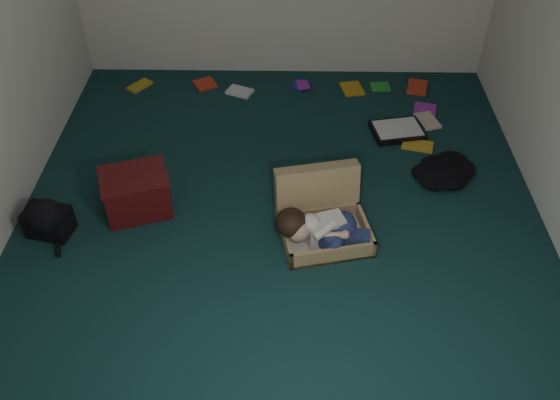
{
  "coord_description": "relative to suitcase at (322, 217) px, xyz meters",
  "views": [
    {
      "loc": [
        0.05,
        -3.24,
        3.13
      ],
      "look_at": [
        0.0,
        -0.15,
        0.35
      ],
      "focal_mm": 38.0,
      "sensor_mm": 36.0,
      "label": 1
    }
  ],
  "objects": [
    {
      "name": "maroon_bin",
      "position": [
        -1.4,
        0.2,
        0.03
      ],
      "size": [
        0.59,
        0.53,
        0.34
      ],
      "rotation": [
        0.0,
        0.0,
        0.33
      ],
      "color": "#4A0F0F",
      "rests_on": "floor"
    },
    {
      "name": "person",
      "position": [
        -0.01,
        -0.16,
        0.04
      ],
      "size": [
        0.7,
        0.34,
        0.29
      ],
      "rotation": [
        0.0,
        0.0,
        0.21
      ],
      "color": "silver",
      "rests_on": "suitcase"
    },
    {
      "name": "clothing_pile",
      "position": [
        1.0,
        0.65,
        -0.07
      ],
      "size": [
        0.43,
        0.35,
        0.14
      ],
      "primitive_type": null,
      "rotation": [
        0.0,
        0.0,
        0.0
      ],
      "color": "black",
      "rests_on": "floor"
    },
    {
      "name": "floor",
      "position": [
        -0.31,
        0.09,
        -0.14
      ],
      "size": [
        4.5,
        4.5,
        0.0
      ],
      "primitive_type": "plane",
      "color": "#113232",
      "rests_on": "ground"
    },
    {
      "name": "book_scatter",
      "position": [
        0.13,
        1.81,
        -0.13
      ],
      "size": [
        3.02,
        1.24,
        0.02
      ],
      "color": "gold",
      "rests_on": "floor"
    },
    {
      "name": "backpack",
      "position": [
        -2.01,
        -0.06,
        -0.02
      ],
      "size": [
        0.45,
        0.39,
        0.23
      ],
      "primitive_type": null,
      "rotation": [
        0.0,
        0.0,
        -0.21
      ],
      "color": "black",
      "rests_on": "floor"
    },
    {
      "name": "suitcase",
      "position": [
        0.0,
        0.0,
        0.0
      ],
      "size": [
        0.74,
        0.73,
        0.46
      ],
      "rotation": [
        0.0,
        0.0,
        0.21
      ],
      "color": "tan",
      "rests_on": "floor"
    },
    {
      "name": "paper_tray",
      "position": [
        0.73,
        1.25,
        -0.11
      ],
      "size": [
        0.5,
        0.41,
        0.06
      ],
      "rotation": [
        0.0,
        0.0,
        0.19
      ],
      "color": "black",
      "rests_on": "floor"
    }
  ]
}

